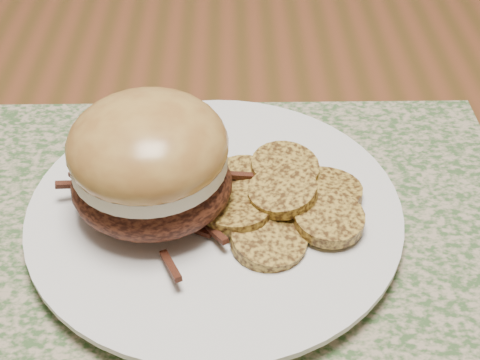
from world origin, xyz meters
name	(u,v)px	position (x,y,z in m)	size (l,w,h in m)	color
dining_table	(176,119)	(0.00, 0.00, 0.67)	(1.50, 0.90, 0.75)	brown
placemat	(228,230)	(0.06, -0.26, 0.75)	(0.45, 0.33, 0.00)	#3A5A2E
dinner_plate	(215,214)	(0.05, -0.25, 0.76)	(0.26, 0.26, 0.02)	white
pork_sandwich	(150,162)	(0.00, -0.25, 0.81)	(0.13, 0.13, 0.09)	black
roasted_potatoes	(283,199)	(0.10, -0.25, 0.78)	(0.14, 0.14, 0.03)	#AA8632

